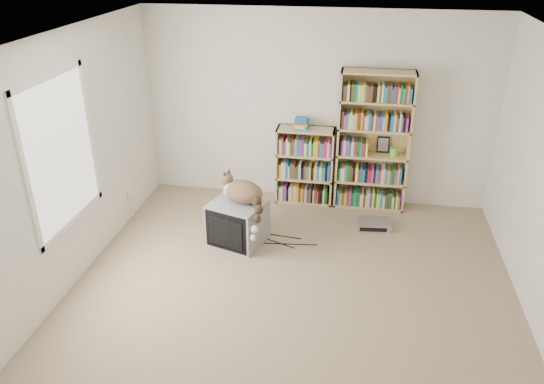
% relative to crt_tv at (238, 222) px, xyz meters
% --- Properties ---
extents(floor, '(4.50, 5.00, 0.01)m').
position_rel_crt_tv_xyz_m(floor, '(0.76, -1.15, -0.25)').
color(floor, tan).
rests_on(floor, ground).
extents(wall_back, '(4.50, 0.02, 2.50)m').
position_rel_crt_tv_xyz_m(wall_back, '(0.76, 1.35, 1.00)').
color(wall_back, silver).
rests_on(wall_back, floor).
extents(wall_left, '(0.02, 5.00, 2.50)m').
position_rel_crt_tv_xyz_m(wall_left, '(-1.49, -1.15, 1.00)').
color(wall_left, silver).
rests_on(wall_left, floor).
extents(ceiling, '(4.50, 5.00, 0.02)m').
position_rel_crt_tv_xyz_m(ceiling, '(0.76, -1.15, 2.25)').
color(ceiling, white).
rests_on(ceiling, wall_back).
extents(window, '(0.02, 1.22, 1.52)m').
position_rel_crt_tv_xyz_m(window, '(-1.48, -0.95, 1.15)').
color(window, white).
rests_on(window, wall_left).
extents(crt_tv, '(0.72, 0.68, 0.51)m').
position_rel_crt_tv_xyz_m(crt_tv, '(0.00, 0.00, 0.00)').
color(crt_tv, gray).
rests_on(crt_tv, floor).
extents(cat, '(0.65, 0.68, 0.57)m').
position_rel_crt_tv_xyz_m(cat, '(0.10, -0.02, 0.35)').
color(cat, '#342115').
rests_on(cat, crt_tv).
extents(bookcase_tall, '(0.90, 0.30, 1.81)m').
position_rel_crt_tv_xyz_m(bookcase_tall, '(1.50, 1.21, 0.61)').
color(bookcase_tall, tan).
rests_on(bookcase_tall, floor).
extents(bookcase_short, '(0.75, 0.30, 1.03)m').
position_rel_crt_tv_xyz_m(bookcase_short, '(0.64, 1.21, 0.23)').
color(bookcase_short, tan).
rests_on(bookcase_short, floor).
extents(book_stack, '(0.18, 0.24, 0.13)m').
position_rel_crt_tv_xyz_m(book_stack, '(0.59, 1.20, 0.84)').
color(book_stack, red).
rests_on(book_stack, bookcase_short).
extents(green_mug, '(0.10, 0.10, 0.11)m').
position_rel_crt_tv_xyz_m(green_mug, '(1.77, 1.19, 0.54)').
color(green_mug, '#75CA39').
rests_on(green_mug, bookcase_tall).
extents(framed_print, '(0.16, 0.05, 0.21)m').
position_rel_crt_tv_xyz_m(framed_print, '(1.63, 1.29, 0.59)').
color(framed_print, black).
rests_on(framed_print, bookcase_tall).
extents(dvd_player, '(0.41, 0.31, 0.09)m').
position_rel_crt_tv_xyz_m(dvd_player, '(1.59, 0.59, -0.21)').
color(dvd_player, '#A5A5AA').
rests_on(dvd_player, floor).
extents(wall_outlet, '(0.01, 0.08, 0.13)m').
position_rel_crt_tv_xyz_m(wall_outlet, '(-1.48, 0.34, 0.07)').
color(wall_outlet, silver).
rests_on(wall_outlet, wall_left).
extents(floor_cables, '(1.20, 0.70, 0.01)m').
position_rel_crt_tv_xyz_m(floor_cables, '(0.67, 0.09, -0.25)').
color(floor_cables, black).
rests_on(floor_cables, floor).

